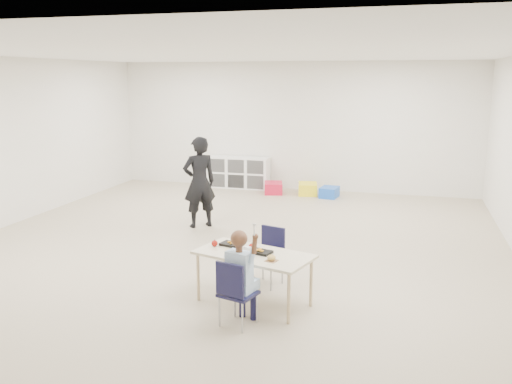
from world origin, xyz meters
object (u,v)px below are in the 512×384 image
(cubby_shelf, at_px, (238,172))
(child, at_px, (238,273))
(adult, at_px, (199,182))
(table, at_px, (254,278))
(chair_near, at_px, (238,292))

(cubby_shelf, bearing_deg, child, -72.51)
(cubby_shelf, bearing_deg, adult, -83.74)
(table, xyz_separation_m, child, (-0.00, -0.56, 0.26))
(table, xyz_separation_m, cubby_shelf, (-2.10, 6.08, 0.05))
(cubby_shelf, distance_m, adult, 3.34)
(cubby_shelf, bearing_deg, chair_near, -72.51)
(chair_near, xyz_separation_m, adult, (-1.73, 3.34, 0.41))
(table, height_order, cubby_shelf, cubby_shelf)
(chair_near, bearing_deg, adult, 133.36)
(chair_near, xyz_separation_m, child, (0.00, 0.00, 0.20))
(child, bearing_deg, cubby_shelf, 123.49)
(adult, bearing_deg, child, 77.45)
(chair_near, height_order, child, child)
(child, xyz_separation_m, adult, (-1.73, 3.34, 0.21))
(chair_near, bearing_deg, cubby_shelf, 123.49)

